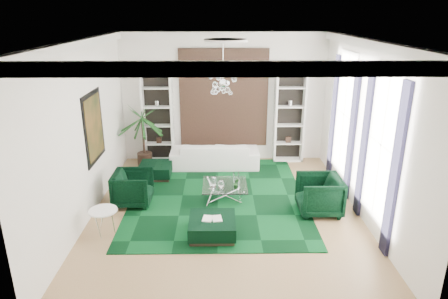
{
  "coord_description": "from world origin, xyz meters",
  "views": [
    {
      "loc": [
        -0.15,
        -8.13,
        4.34
      ],
      "look_at": [
        -0.03,
        0.5,
        1.33
      ],
      "focal_mm": 32.0,
      "sensor_mm": 36.0,
      "label": 1
    }
  ],
  "objects_px": {
    "side_table": "(104,223)",
    "palm": "(143,127)",
    "armchair_left": "(133,188)",
    "ottoman_front": "(212,227)",
    "coffee_table": "(225,191)",
    "sofa": "(215,154)",
    "ottoman_side": "(156,171)",
    "armchair_right": "(319,195)"
  },
  "relations": [
    {
      "from": "sofa",
      "to": "palm",
      "type": "relative_size",
      "value": 1.08
    },
    {
      "from": "armchair_left",
      "to": "ottoman_front",
      "type": "distance_m",
      "value": 2.39
    },
    {
      "from": "armchair_left",
      "to": "coffee_table",
      "type": "distance_m",
      "value": 2.19
    },
    {
      "from": "sofa",
      "to": "coffee_table",
      "type": "bearing_deg",
      "value": 97.0
    },
    {
      "from": "sofa",
      "to": "armchair_right",
      "type": "height_order",
      "value": "armchair_right"
    },
    {
      "from": "armchair_right",
      "to": "palm",
      "type": "distance_m",
      "value": 5.39
    },
    {
      "from": "armchair_left",
      "to": "side_table",
      "type": "relative_size",
      "value": 1.55
    },
    {
      "from": "sofa",
      "to": "armchair_right",
      "type": "bearing_deg",
      "value": 129.7
    },
    {
      "from": "ottoman_side",
      "to": "ottoman_front",
      "type": "distance_m",
      "value": 3.44
    },
    {
      "from": "coffee_table",
      "to": "armchair_right",
      "type": "bearing_deg",
      "value": -19.07
    },
    {
      "from": "sofa",
      "to": "side_table",
      "type": "relative_size",
      "value": 4.45
    },
    {
      "from": "sofa",
      "to": "coffee_table",
      "type": "xyz_separation_m",
      "value": [
        0.26,
        -2.13,
        -0.19
      ]
    },
    {
      "from": "ottoman_side",
      "to": "side_table",
      "type": "xyz_separation_m",
      "value": [
        -0.59,
        -2.99,
        0.08
      ]
    },
    {
      "from": "sofa",
      "to": "armchair_left",
      "type": "height_order",
      "value": "armchair_left"
    },
    {
      "from": "sofa",
      "to": "ottoman_side",
      "type": "xyz_separation_m",
      "value": [
        -1.62,
        -0.78,
        -0.18
      ]
    },
    {
      "from": "armchair_left",
      "to": "ottoman_front",
      "type": "relative_size",
      "value": 0.95
    },
    {
      "from": "armchair_right",
      "to": "sofa",
      "type": "bearing_deg",
      "value": -140.3
    },
    {
      "from": "coffee_table",
      "to": "ottoman_front",
      "type": "xyz_separation_m",
      "value": [
        -0.28,
        -1.69,
        0.0
      ]
    },
    {
      "from": "armchair_left",
      "to": "coffee_table",
      "type": "xyz_separation_m",
      "value": [
        2.16,
        0.25,
        -0.22
      ]
    },
    {
      "from": "ottoman_front",
      "to": "side_table",
      "type": "height_order",
      "value": "side_table"
    },
    {
      "from": "coffee_table",
      "to": "ottoman_front",
      "type": "distance_m",
      "value": 1.72
    },
    {
      "from": "armchair_left",
      "to": "armchair_right",
      "type": "relative_size",
      "value": 0.93
    },
    {
      "from": "palm",
      "to": "ottoman_front",
      "type": "bearing_deg",
      "value": -62.49
    },
    {
      "from": "ottoman_front",
      "to": "side_table",
      "type": "relative_size",
      "value": 1.64
    },
    {
      "from": "side_table",
      "to": "ottoman_front",
      "type": "bearing_deg",
      "value": -1.39
    },
    {
      "from": "armchair_right",
      "to": "palm",
      "type": "xyz_separation_m",
      "value": [
        -4.44,
        2.97,
        0.75
      ]
    },
    {
      "from": "sofa",
      "to": "palm",
      "type": "xyz_separation_m",
      "value": [
        -2.06,
        0.11,
        0.81
      ]
    },
    {
      "from": "ottoman_front",
      "to": "palm",
      "type": "xyz_separation_m",
      "value": [
        -2.05,
        3.93,
        0.99
      ]
    },
    {
      "from": "sofa",
      "to": "ottoman_front",
      "type": "relative_size",
      "value": 2.72
    },
    {
      "from": "ottoman_side",
      "to": "ottoman_front",
      "type": "bearing_deg",
      "value": -62.28
    },
    {
      "from": "ottoman_front",
      "to": "side_table",
      "type": "distance_m",
      "value": 2.2
    },
    {
      "from": "sofa",
      "to": "side_table",
      "type": "xyz_separation_m",
      "value": [
        -2.21,
        -3.77,
        -0.1
      ]
    },
    {
      "from": "sofa",
      "to": "armchair_right",
      "type": "xyz_separation_m",
      "value": [
        2.37,
        -2.86,
        0.06
      ]
    },
    {
      "from": "coffee_table",
      "to": "ottoman_side",
      "type": "relative_size",
      "value": 1.25
    },
    {
      "from": "side_table",
      "to": "palm",
      "type": "xyz_separation_m",
      "value": [
        0.15,
        3.88,
        0.91
      ]
    },
    {
      "from": "palm",
      "to": "ottoman_side",
      "type": "bearing_deg",
      "value": -63.22
    },
    {
      "from": "armchair_right",
      "to": "ottoman_front",
      "type": "relative_size",
      "value": 1.02
    },
    {
      "from": "armchair_right",
      "to": "ottoman_side",
      "type": "relative_size",
      "value": 1.11
    },
    {
      "from": "armchair_right",
      "to": "coffee_table",
      "type": "relative_size",
      "value": 0.89
    },
    {
      "from": "sofa",
      "to": "palm",
      "type": "height_order",
      "value": "palm"
    },
    {
      "from": "ottoman_front",
      "to": "side_table",
      "type": "xyz_separation_m",
      "value": [
        -2.19,
        0.05,
        0.09
      ]
    },
    {
      "from": "armchair_right",
      "to": "coffee_table",
      "type": "distance_m",
      "value": 2.25
    }
  ]
}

